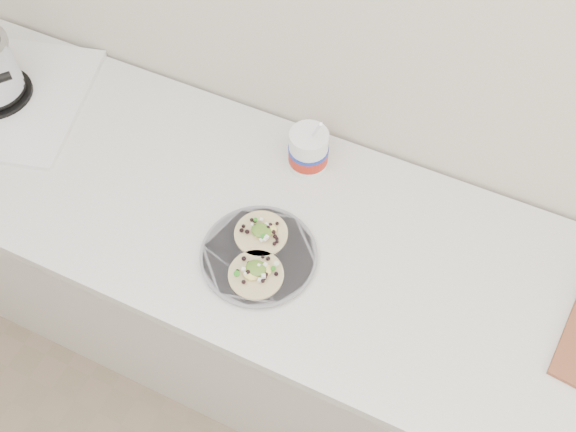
% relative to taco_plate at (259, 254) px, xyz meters
% --- Properties ---
extents(counter, '(2.44, 0.66, 0.90)m').
position_rel_taco_plate_xyz_m(counter, '(-0.00, 0.11, -0.47)').
color(counter, silver).
rests_on(counter, ground).
extents(taco_plate, '(0.28, 0.28, 0.04)m').
position_rel_taco_plate_xyz_m(taco_plate, '(0.00, 0.00, 0.00)').
color(taco_plate, slate).
rests_on(taco_plate, counter).
extents(tub, '(0.10, 0.10, 0.23)m').
position_rel_taco_plate_xyz_m(tub, '(-0.00, 0.30, 0.05)').
color(tub, white).
rests_on(tub, counter).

